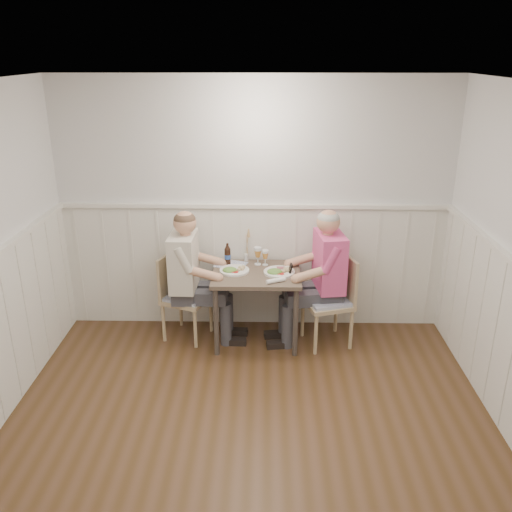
# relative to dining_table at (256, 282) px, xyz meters

# --- Properties ---
(ground_plane) EXTENTS (4.50, 4.50, 0.00)m
(ground_plane) POSITION_rel_dining_table_xyz_m (-0.03, -1.84, -0.64)
(ground_plane) COLOR #483018
(room_shell) EXTENTS (4.04, 4.54, 2.60)m
(room_shell) POSITION_rel_dining_table_xyz_m (-0.03, -1.84, 0.87)
(room_shell) COLOR silver
(room_shell) RESTS_ON ground
(wainscot) EXTENTS (4.00, 4.49, 1.34)m
(wainscot) POSITION_rel_dining_table_xyz_m (-0.03, -1.15, 0.04)
(wainscot) COLOR white
(wainscot) RESTS_ON ground
(dining_table) EXTENTS (0.86, 0.70, 0.75)m
(dining_table) POSITION_rel_dining_table_xyz_m (0.00, 0.00, 0.00)
(dining_table) COLOR #4E4335
(dining_table) RESTS_ON ground
(chair_right) EXTENTS (0.54, 0.54, 0.92)m
(chair_right) POSITION_rel_dining_table_xyz_m (0.76, -0.02, -0.14)
(chair_right) COLOR tan
(chair_right) RESTS_ON ground
(chair_left) EXTENTS (0.54, 0.54, 0.89)m
(chair_left) POSITION_rel_dining_table_xyz_m (-0.76, 0.08, -0.16)
(chair_left) COLOR tan
(chair_left) RESTS_ON ground
(man_in_pink) EXTENTS (0.69, 0.48, 1.41)m
(man_in_pink) POSITION_rel_dining_table_xyz_m (0.67, 0.01, -0.05)
(man_in_pink) COLOR #3F3F47
(man_in_pink) RESTS_ON ground
(diner_cream) EXTENTS (0.65, 0.45, 1.39)m
(diner_cream) POSITION_rel_dining_table_xyz_m (-0.67, 0.01, -0.06)
(diner_cream) COLOR #3F3F47
(diner_cream) RESTS_ON ground
(plate_man) EXTENTS (0.31, 0.31, 0.08)m
(plate_man) POSITION_rel_dining_table_xyz_m (0.22, -0.02, 0.13)
(plate_man) COLOR white
(plate_man) RESTS_ON dining_table
(plate_diner) EXTENTS (0.29, 0.29, 0.07)m
(plate_diner) POSITION_rel_dining_table_xyz_m (-0.23, 0.01, 0.13)
(plate_diner) COLOR white
(plate_diner) RESTS_ON dining_table
(beer_glass_a) EXTENTS (0.06, 0.06, 0.16)m
(beer_glass_a) POSITION_rel_dining_table_xyz_m (0.09, 0.20, 0.21)
(beer_glass_a) COLOR silver
(beer_glass_a) RESTS_ON dining_table
(beer_glass_b) EXTENTS (0.07, 0.07, 0.19)m
(beer_glass_b) POSITION_rel_dining_table_xyz_m (0.01, 0.21, 0.23)
(beer_glass_b) COLOR silver
(beer_glass_b) RESTS_ON dining_table
(beer_bottle) EXTENTS (0.06, 0.06, 0.23)m
(beer_bottle) POSITION_rel_dining_table_xyz_m (-0.30, 0.20, 0.21)
(beer_bottle) COLOR black
(beer_bottle) RESTS_ON dining_table
(rolled_napkin) EXTENTS (0.19, 0.12, 0.04)m
(rolled_napkin) POSITION_rel_dining_table_xyz_m (0.19, -0.24, 0.13)
(rolled_napkin) COLOR white
(rolled_napkin) RESTS_ON dining_table
(grass_vase) EXTENTS (0.04, 0.04, 0.37)m
(grass_vase) POSITION_rel_dining_table_xyz_m (-0.11, 0.31, 0.27)
(grass_vase) COLOR silver
(grass_vase) RESTS_ON dining_table
(gingham_mat) EXTENTS (0.36, 0.32, 0.01)m
(gingham_mat) POSITION_rel_dining_table_xyz_m (-0.27, 0.20, 0.11)
(gingham_mat) COLOR slate
(gingham_mat) RESTS_ON dining_table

